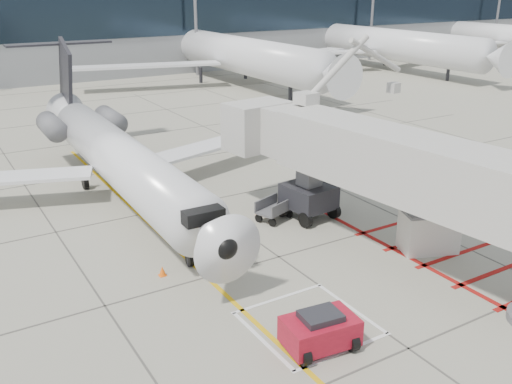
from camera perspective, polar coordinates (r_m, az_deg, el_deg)
ground_plane at (r=23.13m, az=7.85°, el=-10.29°), size 260.00×260.00×0.00m
regional_jet at (r=30.10m, az=-12.31°, el=4.89°), size 24.43×30.48×7.85m
jet_bridge at (r=25.16m, az=14.70°, el=1.31°), size 10.98×19.79×7.57m
pushback_tug at (r=19.81m, az=6.43°, el=-13.50°), size 2.61×1.80×1.43m
baggage_cart at (r=29.58m, az=1.84°, el=-1.74°), size 2.16×1.74×1.18m
ground_power_unit at (r=27.29m, az=16.89°, el=-3.73°), size 2.84×2.26×1.96m
cone_nose at (r=24.60m, az=-9.35°, el=-7.79°), size 0.32×0.32×0.44m
cone_side at (r=30.23m, az=0.43°, el=-1.90°), size 0.38×0.38×0.52m
terminal_building at (r=88.38m, az=-16.87°, el=16.48°), size 180.00×28.00×14.00m
terminal_glass_band at (r=74.86m, az=-13.99°, el=16.95°), size 180.00×0.10×6.00m
bg_aircraft_c at (r=70.07m, az=-2.51°, el=15.91°), size 37.76×41.96×12.59m
bg_aircraft_d at (r=84.17m, az=12.48°, el=16.16°), size 37.21×41.35×12.40m
bg_aircraft_e at (r=105.13m, az=23.98°, el=15.36°), size 33.54×37.26×11.18m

